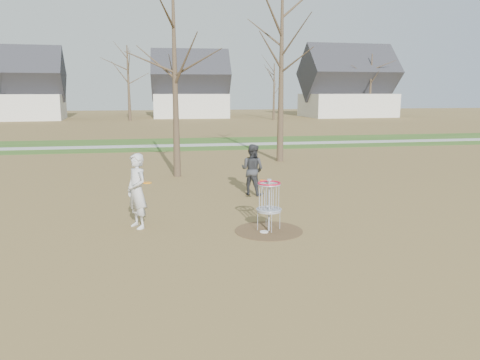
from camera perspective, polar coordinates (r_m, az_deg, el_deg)
name	(u,v)px	position (r m, az deg, el deg)	size (l,w,h in m)	color
ground	(269,231)	(12.42, 3.51, -6.20)	(160.00, 160.00, 0.00)	brown
green_band	(198,144)	(32.86, -5.14, 4.45)	(160.00, 8.00, 0.01)	#2D5119
footpath	(199,145)	(31.86, -4.98, 4.27)	(160.00, 1.50, 0.01)	#9E9E99
dirt_circle	(269,231)	(12.42, 3.51, -6.18)	(1.80, 1.80, 0.01)	#47331E
player_standing	(137,191)	(12.73, -12.45, -1.33)	(0.73, 0.48, 2.02)	silver
player_throwing	(252,170)	(16.47, 1.51, 1.28)	(0.87, 0.68, 1.80)	#313336
disc_grounded	(264,232)	(12.26, 2.95, -6.32)	(0.22, 0.22, 0.02)	white
discs_in_play	(213,181)	(13.43, -3.30, -0.16)	(3.72, 1.97, 0.42)	#FF5C0D
disc_golf_basket	(269,197)	(12.18, 3.56, -2.09)	(0.64, 0.64, 1.35)	#9EA3AD
bare_trees	(202,73)	(47.57, -4.68, 12.86)	(52.62, 44.98, 9.00)	#382B1E
houses_row	(209,92)	(64.49, -3.83, 10.71)	(56.51, 10.01, 7.26)	silver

